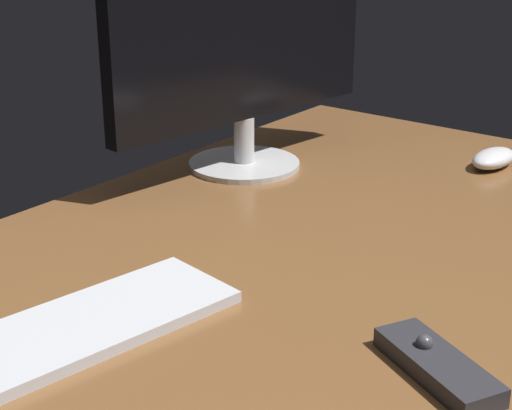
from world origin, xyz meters
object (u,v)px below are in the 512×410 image
(monitor, at_px, (243,19))
(media_remote, at_px, (437,365))
(computer_mouse, at_px, (494,158))
(keyboard, at_px, (93,323))

(monitor, relative_size, media_remote, 3.44)
(monitor, distance_m, computer_mouse, 0.53)
(keyboard, height_order, media_remote, media_remote)
(media_remote, bearing_deg, monitor, -7.99)
(monitor, height_order, keyboard, monitor)
(computer_mouse, relative_size, media_remote, 0.69)
(keyboard, height_order, computer_mouse, computer_mouse)
(computer_mouse, bearing_deg, media_remote, -157.15)
(keyboard, relative_size, media_remote, 2.04)
(monitor, height_order, computer_mouse, monitor)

